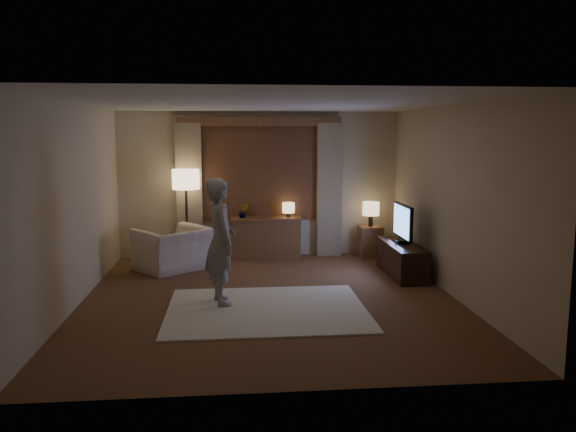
{
  "coord_description": "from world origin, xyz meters",
  "views": [
    {
      "loc": [
        -0.46,
        -7.31,
        2.22
      ],
      "look_at": [
        0.3,
        0.6,
        1.04
      ],
      "focal_mm": 35.0,
      "sensor_mm": 36.0,
      "label": 1
    }
  ],
  "objects": [
    {
      "name": "rug",
      "position": [
        -0.07,
        -0.47,
        0.01
      ],
      "size": [
        2.5,
        2.0,
        0.02
      ],
      "primitive_type": "cube",
      "color": "#F5EBCE",
      "rests_on": "floor"
    },
    {
      "name": "tv_stand",
      "position": [
        2.15,
        1.1,
        0.25
      ],
      "size": [
        0.45,
        1.4,
        0.5
      ],
      "primitive_type": "cube",
      "color": "black",
      "rests_on": "floor"
    },
    {
      "name": "table_lamp_sideboard",
      "position": [
        0.49,
        2.5,
        0.9
      ],
      "size": [
        0.22,
        0.22,
        0.3
      ],
      "color": "black",
      "rests_on": "sideboard"
    },
    {
      "name": "person",
      "position": [
        -0.65,
        -0.15,
        0.84
      ],
      "size": [
        0.53,
        0.68,
        1.64
      ],
      "primitive_type": "imported",
      "rotation": [
        0.0,
        0.0,
        1.82
      ],
      "color": "#AAA59C",
      "rests_on": "rug"
    },
    {
      "name": "tv",
      "position": [
        2.15,
        1.1,
        0.84
      ],
      "size": [
        0.21,
        0.86,
        0.62
      ],
      "color": "black",
      "rests_on": "tv_stand"
    },
    {
      "name": "floor_lamp",
      "position": [
        -1.29,
        2.43,
        1.35
      ],
      "size": [
        0.47,
        0.47,
        1.61
      ],
      "color": "black",
      "rests_on": "floor"
    },
    {
      "name": "side_table",
      "position": [
        1.97,
        2.45,
        0.28
      ],
      "size": [
        0.4,
        0.4,
        0.56
      ],
      "primitive_type": "cube",
      "color": "brown",
      "rests_on": "floor"
    },
    {
      "name": "plant",
      "position": [
        -0.31,
        2.5,
        0.85
      ],
      "size": [
        0.17,
        0.13,
        0.3
      ],
      "primitive_type": "imported",
      "color": "#999999",
      "rests_on": "sideboard"
    },
    {
      "name": "armchair",
      "position": [
        -1.47,
        1.78,
        0.35
      ],
      "size": [
        1.42,
        1.4,
        0.69
      ],
      "primitive_type": "imported",
      "rotation": [
        0.0,
        0.0,
        -2.46
      ],
      "color": "beige",
      "rests_on": "floor"
    },
    {
      "name": "picture_frame",
      "position": [
        0.09,
        2.5,
        0.8
      ],
      "size": [
        0.16,
        0.02,
        0.2
      ],
      "primitive_type": "cube",
      "color": "brown",
      "rests_on": "sideboard"
    },
    {
      "name": "sideboard",
      "position": [
        0.09,
        2.5,
        0.35
      ],
      "size": [
        1.2,
        0.4,
        0.7
      ],
      "primitive_type": "cube",
      "color": "brown",
      "rests_on": "floor"
    },
    {
      "name": "table_lamp_side",
      "position": [
        1.97,
        2.45,
        0.87
      ],
      "size": [
        0.3,
        0.3,
        0.44
      ],
      "color": "black",
      "rests_on": "side_table"
    },
    {
      "name": "room",
      "position": [
        0.0,
        0.5,
        1.33
      ],
      "size": [
        5.04,
        5.54,
        2.64
      ],
      "color": "brown",
      "rests_on": "ground"
    }
  ]
}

